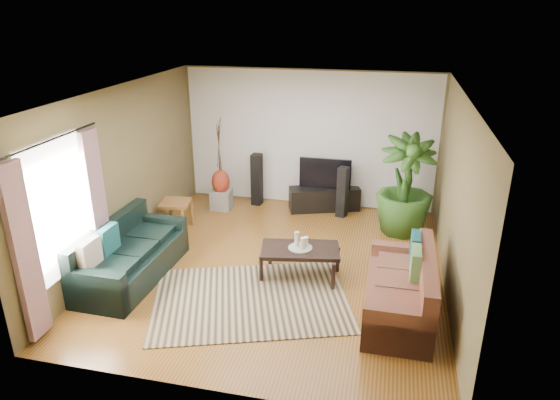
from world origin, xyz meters
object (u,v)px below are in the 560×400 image
(television, at_px, (325,173))
(speaker_left, at_px, (257,180))
(coffee_table, at_px, (300,262))
(potted_plant, at_px, (405,186))
(side_table, at_px, (176,215))
(pedestal, at_px, (222,199))
(speaker_right, at_px, (343,192))
(sofa_right, at_px, (400,285))
(tv_stand, at_px, (324,199))
(sofa_left, at_px, (131,252))
(vase, at_px, (221,182))

(television, xyz_separation_m, speaker_left, (-1.38, -0.02, -0.23))
(coffee_table, height_order, potted_plant, potted_plant)
(television, distance_m, side_table, 2.95)
(coffee_table, height_order, pedestal, coffee_table)
(coffee_table, bearing_deg, speaker_right, 71.50)
(sofa_right, distance_m, coffee_table, 1.59)
(pedestal, bearing_deg, speaker_left, 31.69)
(side_table, bearing_deg, tv_stand, 31.29)
(coffee_table, xyz_separation_m, side_table, (-2.51, 1.18, 0.03))
(potted_plant, height_order, side_table, potted_plant)
(television, bearing_deg, tv_stand, 0.00)
(sofa_left, xyz_separation_m, television, (2.41, 3.27, 0.33))
(sofa_left, distance_m, vase, 2.89)
(sofa_left, distance_m, potted_plant, 4.68)
(sofa_right, bearing_deg, potted_plant, 179.43)
(tv_stand, distance_m, television, 0.53)
(side_table, bearing_deg, speaker_right, 23.66)
(sofa_left, bearing_deg, potted_plant, -55.61)
(speaker_right, bearing_deg, potted_plant, -7.12)
(speaker_right, relative_size, vase, 1.98)
(sofa_right, xyz_separation_m, television, (-1.46, 3.35, 0.33))
(sofa_right, xyz_separation_m, speaker_left, (-2.84, 3.33, 0.10))
(coffee_table, xyz_separation_m, speaker_right, (0.36, 2.43, 0.26))
(coffee_table, xyz_separation_m, potted_plant, (1.48, 1.95, 0.65))
(vase, distance_m, side_table, 1.24)
(tv_stand, height_order, pedestal, tv_stand)
(sofa_left, xyz_separation_m, side_table, (-0.08, 1.76, -0.16))
(speaker_right, bearing_deg, television, 161.80)
(sofa_right, bearing_deg, sofa_left, -90.81)
(television, relative_size, speaker_left, 0.95)
(sofa_left, height_order, potted_plant, potted_plant)
(television, bearing_deg, speaker_left, -179.13)
(speaker_left, height_order, speaker_right, speaker_left)
(potted_plant, xyz_separation_m, pedestal, (-3.51, 0.32, -0.69))
(sofa_right, relative_size, pedestal, 4.77)
(coffee_table, bearing_deg, side_table, 144.69)
(speaker_right, distance_m, pedestal, 2.41)
(speaker_left, bearing_deg, coffee_table, -56.40)
(sofa_left, height_order, vase, sofa_left)
(sofa_right, height_order, coffee_table, sofa_right)
(television, xyz_separation_m, speaker_right, (0.38, -0.26, -0.26))
(speaker_left, bearing_deg, sofa_left, -101.64)
(sofa_right, distance_m, television, 3.67)
(sofa_left, bearing_deg, pedestal, -6.54)
(television, relative_size, potted_plant, 0.57)
(sofa_right, distance_m, speaker_right, 3.28)
(speaker_right, distance_m, side_table, 3.14)
(potted_plant, xyz_separation_m, vase, (-3.51, 0.32, -0.32))
(sofa_left, bearing_deg, vase, -6.54)
(coffee_table, height_order, speaker_left, speaker_left)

